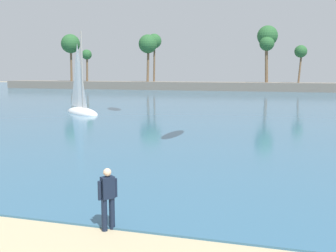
% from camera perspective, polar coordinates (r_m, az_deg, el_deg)
% --- Properties ---
extents(sea, '(220.00, 114.04, 0.06)m').
position_cam_1_polar(sea, '(66.34, 11.65, 4.33)').
color(sea, '#33607F').
rests_on(sea, ground).
extents(palm_headland, '(116.08, 6.12, 13.37)m').
position_cam_1_polar(palm_headland, '(83.28, 11.72, 7.19)').
color(palm_headland, slate).
rests_on(palm_headland, ground).
extents(person_at_waterline, '(0.38, 0.45, 1.67)m').
position_cam_1_polar(person_at_waterline, '(10.43, -8.80, -10.24)').
color(person_at_waterline, '#141E33').
rests_on(person_at_waterline, ground).
extents(sailboat_near_shore, '(5.68, 4.93, 8.44)m').
position_cam_1_polar(sailboat_near_shore, '(38.91, -12.55, 2.96)').
color(sailboat_near_shore, white).
rests_on(sailboat_near_shore, sea).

